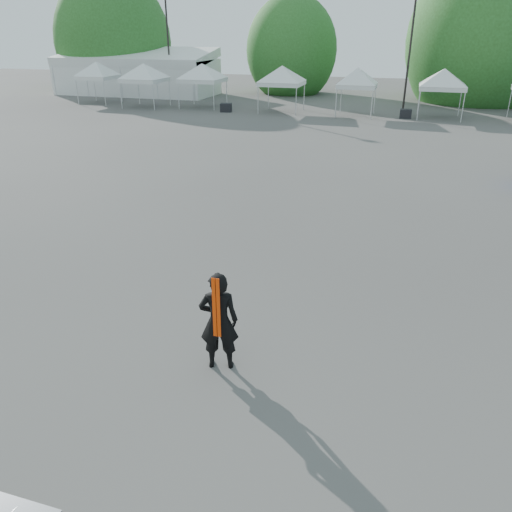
# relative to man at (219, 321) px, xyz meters

# --- Properties ---
(ground) EXTENTS (120.00, 120.00, 0.00)m
(ground) POSITION_rel_man_xyz_m (-0.71, 3.18, -0.97)
(ground) COLOR #474442
(ground) RESTS_ON ground
(marquee) EXTENTS (15.00, 6.25, 4.23)m
(marquee) POSITION_rel_man_xyz_m (-22.71, 38.18, 1.00)
(marquee) COLOR silver
(marquee) RESTS_ON ground
(light_pole_west) EXTENTS (0.60, 0.25, 10.30)m
(light_pole_west) POSITION_rel_man_xyz_m (-18.71, 37.18, 4.80)
(light_pole_west) COLOR black
(light_pole_west) RESTS_ON ground
(light_pole_east) EXTENTS (0.60, 0.25, 9.80)m
(light_pole_east) POSITION_rel_man_xyz_m (2.29, 35.18, 4.54)
(light_pole_east) COLOR black
(light_pole_east) RESTS_ON ground
(tree_far_w) EXTENTS (4.80, 4.80, 7.30)m
(tree_far_w) POSITION_rel_man_xyz_m (-26.71, 41.18, 3.56)
(tree_far_w) COLOR #382314
(tree_far_w) RESTS_ON ground
(tree_mid_w) EXTENTS (4.16, 4.16, 6.33)m
(tree_mid_w) POSITION_rel_man_xyz_m (-8.71, 43.18, 2.95)
(tree_mid_w) COLOR #382314
(tree_mid_w) RESTS_ON ground
(tree_mid_e) EXTENTS (5.12, 5.12, 7.79)m
(tree_mid_e) POSITION_rel_man_xyz_m (8.29, 42.18, 3.87)
(tree_mid_e) COLOR #382314
(tree_mid_e) RESTS_ON ground
(tent_a) EXTENTS (3.95, 3.95, 3.88)m
(tent_a) POSITION_rel_man_xyz_m (-22.68, 31.51, 2.08)
(tent_a) COLOR silver
(tent_a) RESTS_ON ground
(tent_b) EXTENTS (4.32, 4.32, 3.88)m
(tent_b) POSITION_rel_man_xyz_m (-17.73, 30.46, 2.08)
(tent_b) COLOR silver
(tent_b) RESTS_ON ground
(tent_c) EXTENTS (4.46, 4.46, 3.88)m
(tent_c) POSITION_rel_man_xyz_m (-13.25, 31.67, 2.08)
(tent_c) COLOR silver
(tent_c) RESTS_ON ground
(tent_d) EXTENTS (4.35, 4.35, 3.88)m
(tent_d) POSITION_rel_man_xyz_m (-6.59, 31.04, 2.08)
(tent_d) COLOR silver
(tent_d) RESTS_ON ground
(tent_e) EXTENTS (3.81, 3.81, 3.88)m
(tent_e) POSITION_rel_man_xyz_m (-1.00, 30.79, 2.08)
(tent_e) COLOR silver
(tent_e) RESTS_ON ground
(tent_f) EXTENTS (4.32, 4.32, 3.88)m
(tent_f) POSITION_rel_man_xyz_m (4.81, 31.40, 2.08)
(tent_f) COLOR silver
(tent_f) RESTS_ON ground
(man) EXTENTS (0.81, 0.65, 1.94)m
(man) POSITION_rel_man_xyz_m (0.00, 0.00, 0.00)
(man) COLOR black
(man) RESTS_ON ground
(crate_west) EXTENTS (0.90, 0.75, 0.63)m
(crate_west) POSITION_rel_man_xyz_m (-10.65, 29.84, -0.66)
(crate_west) COLOR black
(crate_west) RESTS_ON ground
(crate_mid) EXTENTS (0.81, 0.63, 0.62)m
(crate_mid) POSITION_rel_man_xyz_m (2.58, 30.66, -0.66)
(crate_mid) COLOR black
(crate_mid) RESTS_ON ground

